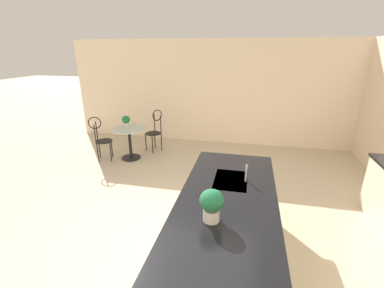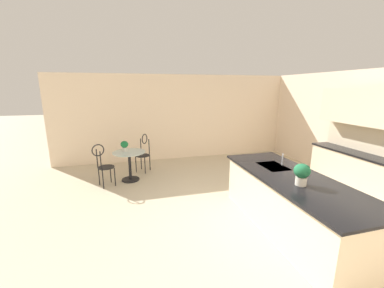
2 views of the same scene
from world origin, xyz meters
TOP-DOWN VIEW (x-y plane):
  - ground_plane at (0.00, 0.00)m, footprint 40.00×40.00m
  - wall_left_window at (-4.26, 0.00)m, footprint 0.12×7.80m
  - kitchen_island at (0.30, 0.85)m, footprint 2.80×1.06m
  - bistro_table at (-2.60, -1.65)m, footprint 0.80×0.80m
  - chair_near_window at (-3.23, -1.26)m, footprint 0.53×0.53m
  - chair_by_island at (-2.36, -2.24)m, footprint 0.50×0.52m
  - sink_faucet at (-0.25, 1.03)m, footprint 0.02×0.02m
  - potted_plant_on_table at (-2.69, -1.75)m, footprint 0.19×0.19m
  - potted_plant_counter_near at (0.60, 0.74)m, footprint 0.23×0.23m

SIDE VIEW (x-z plane):
  - ground_plane at x=0.00m, z-range 0.00..0.00m
  - bistro_table at x=-2.60m, z-range 0.08..0.82m
  - kitchen_island at x=0.30m, z-range 0.00..0.92m
  - chair_near_window at x=-3.23m, z-range 0.05..1.09m
  - chair_by_island at x=-2.36m, z-range 0.05..1.09m
  - potted_plant_on_table at x=-2.69m, z-range 0.76..1.02m
  - sink_faucet at x=-0.25m, z-range 0.92..1.14m
  - potted_plant_counter_near at x=0.60m, z-range 0.94..1.26m
  - wall_left_window at x=-4.26m, z-range 0.00..2.70m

